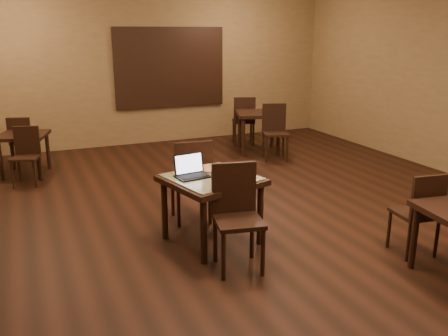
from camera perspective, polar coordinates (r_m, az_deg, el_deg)
name	(u,v)px	position (r m, az deg, el deg)	size (l,w,h in m)	color
ground	(256,228)	(5.75, 3.90, -7.27)	(10.00, 10.00, 0.00)	black
wall_back	(146,71)	(10.02, -9.33, 11.46)	(8.00, 0.02, 3.00)	olive
mural	(170,68)	(10.11, -6.48, 11.89)	(2.34, 0.05, 1.64)	#254E88
tiled_table	(212,185)	(5.18, -1.50, -2.12)	(1.12, 1.12, 0.76)	black
chair_main_near	(236,210)	(4.68, 1.50, -5.07)	(0.53, 0.53, 1.04)	black
chair_main_far	(192,177)	(5.74, -3.86, -1.03)	(0.50, 0.50, 1.05)	black
laptop	(191,171)	(5.16, -4.01, -0.31)	(0.37, 0.31, 0.24)	black
plate	(237,178)	(5.07, 1.56, -1.20)	(0.26, 0.26, 0.01)	white
pizza_slice	(237,177)	(5.07, 1.56, -1.03)	(0.20, 0.20, 0.02)	beige
pizza_pan	(213,169)	(5.40, -1.28, -0.15)	(0.37, 0.37, 0.01)	silver
pizza_whole	(213,168)	(5.40, -1.28, -0.01)	(0.33, 0.33, 0.02)	beige
spatula	(216,168)	(5.39, -1.00, 0.05)	(0.09, 0.23, 0.01)	silver
napkin_roll	(250,174)	(5.18, 3.18, -0.73)	(0.05, 0.17, 0.04)	white
other_table_a	(259,119)	(9.24, 4.18, 5.91)	(1.06, 1.06, 0.78)	black
other_table_a_chair_near	(275,128)	(8.76, 6.13, 4.77)	(0.56, 0.56, 1.01)	black
other_table_a_chair_far	(244,118)	(9.76, 2.41, 6.02)	(0.56, 0.56, 1.01)	black
other_table_b	(23,141)	(8.37, -22.98, 3.03)	(0.91, 0.91, 0.68)	black
other_table_b_chair_near	(26,152)	(7.88, -22.69, 1.79)	(0.48, 0.48, 0.88)	black
other_table_b_chair_far	(22,139)	(8.89, -23.15, 3.26)	(0.48, 0.48, 0.88)	black
other_table_c_chair_far	(420,210)	(5.29, 22.56, -4.65)	(0.44, 0.44, 0.91)	black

